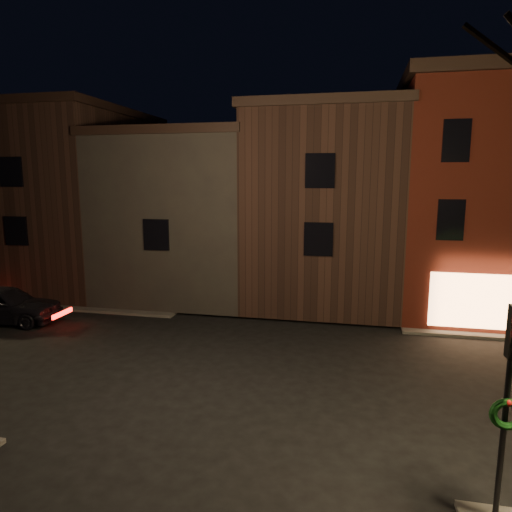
% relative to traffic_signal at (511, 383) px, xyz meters
% --- Properties ---
extents(ground, '(120.00, 120.00, 0.00)m').
position_rel_traffic_signal_xyz_m(ground, '(-5.60, 5.51, -2.81)').
color(ground, black).
rests_on(ground, ground).
extents(sidewalk_far_left, '(30.00, 30.00, 0.12)m').
position_rel_traffic_signal_xyz_m(sidewalk_far_left, '(-25.60, 25.51, -2.75)').
color(sidewalk_far_left, '#2D2B28').
rests_on(sidewalk_far_left, ground).
extents(corner_building, '(6.50, 8.50, 10.50)m').
position_rel_traffic_signal_xyz_m(corner_building, '(2.40, 14.98, 2.59)').
color(corner_building, '#4C150D').
rests_on(corner_building, ground).
extents(row_building_a, '(7.30, 10.30, 9.40)m').
position_rel_traffic_signal_xyz_m(row_building_a, '(-4.10, 16.01, 2.03)').
color(row_building_a, black).
rests_on(row_building_a, ground).
extents(row_building_b, '(7.80, 10.30, 8.40)m').
position_rel_traffic_signal_xyz_m(row_building_b, '(-11.35, 16.01, 1.53)').
color(row_building_b, black).
rests_on(row_building_b, ground).
extents(row_building_c, '(7.30, 10.30, 9.90)m').
position_rel_traffic_signal_xyz_m(row_building_c, '(-18.60, 16.01, 2.28)').
color(row_building_c, black).
rests_on(row_building_c, ground).
extents(traffic_signal, '(0.58, 0.38, 4.05)m').
position_rel_traffic_signal_xyz_m(traffic_signal, '(0.00, 0.00, 0.00)').
color(traffic_signal, black).
rests_on(traffic_signal, sidewalk_near_right).
extents(parked_car_a, '(5.05, 2.54, 1.65)m').
position_rel_traffic_signal_xyz_m(parked_car_a, '(-17.46, 8.42, -1.98)').
color(parked_car_a, black).
rests_on(parked_car_a, ground).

